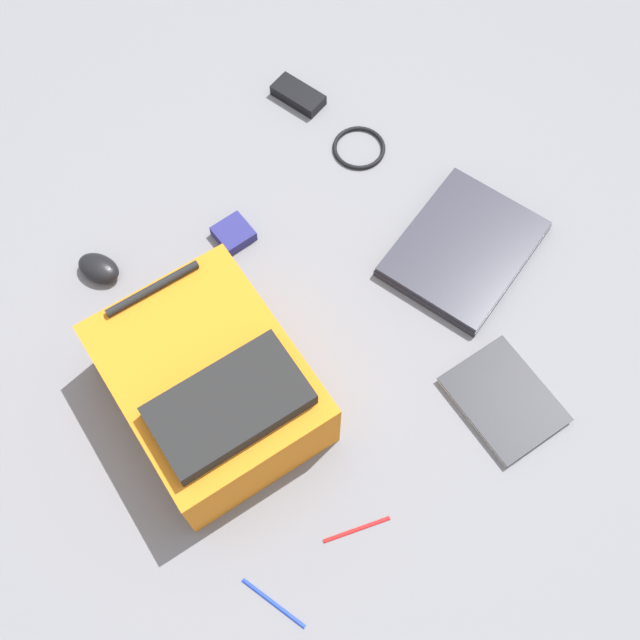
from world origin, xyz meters
The scene contains 10 objects.
ground_plane centered at (0.00, 0.00, 0.00)m, with size 3.66×3.66×0.00m, color slate.
backpack centered at (0.25, -0.06, 0.10)m, with size 0.46×0.52×0.21m.
laptop centered at (-0.37, 0.15, 0.02)m, with size 0.35×0.27×0.03m.
book_manual centered at (-0.12, 0.41, 0.01)m, with size 0.24×0.27×0.02m.
computer_mouse centered at (0.18, -0.47, 0.02)m, with size 0.06×0.10×0.04m, color black.
cable_coil centered at (-0.45, -0.21, 0.01)m, with size 0.13×0.13×0.01m, color black.
power_brick centered at (-0.48, -0.43, 0.01)m, with size 0.06×0.13×0.03m, color black.
pen_black centered at (0.49, 0.28, 0.00)m, with size 0.01×0.01×0.15m, color #1933B2.
pen_blue centered at (0.28, 0.33, 0.00)m, with size 0.01×0.01×0.14m, color red.
earbud_pouch centered at (-0.08, -0.29, 0.01)m, with size 0.08×0.08×0.03m, color navy.
Camera 1 is at (0.56, 0.45, 1.58)m, focal length 44.97 mm.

